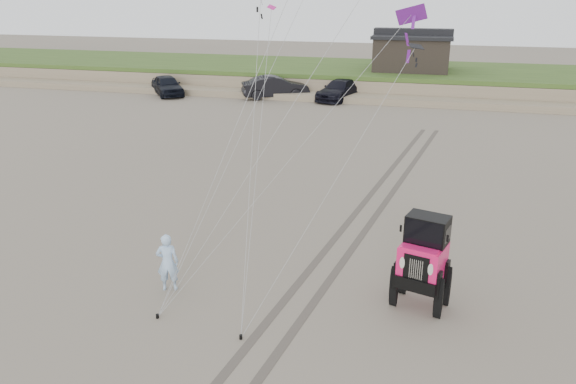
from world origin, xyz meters
name	(u,v)px	position (x,y,z in m)	size (l,w,h in m)	color
ground	(246,323)	(0.00, 0.00, 0.00)	(160.00, 160.00, 0.00)	#6B6054
dune_ridge	(387,79)	(0.00, 37.50, 0.82)	(160.00, 14.25, 1.73)	#7A6B54
cabin	(412,51)	(2.00, 37.00, 3.24)	(6.40, 5.40, 3.35)	black
truck_a	(167,85)	(-16.83, 29.65, 0.80)	(1.89, 4.69, 1.60)	black
truck_b	(275,87)	(-8.03, 30.69, 0.86)	(1.82, 5.23, 1.72)	black
truck_c	(340,90)	(-3.00, 31.29, 0.76)	(2.14, 5.25, 1.52)	black
jeep	(422,272)	(4.29, 2.02, 1.03)	(2.40, 5.55, 2.07)	#F31762
man	(168,262)	(-2.71, 1.09, 0.87)	(0.63, 0.41, 1.73)	#98C3EC
stake_main	(157,316)	(-2.34, -0.38, 0.06)	(0.08, 0.08, 0.12)	black
stake_aux	(241,337)	(0.10, -0.71, 0.06)	(0.08, 0.08, 0.12)	black
tire_tracks	(364,216)	(2.00, 8.00, 0.00)	(5.22, 29.74, 0.01)	#4C443D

